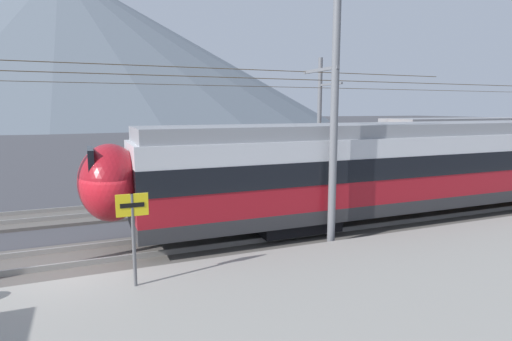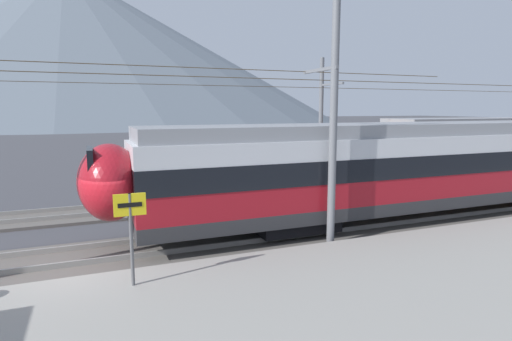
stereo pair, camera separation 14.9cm
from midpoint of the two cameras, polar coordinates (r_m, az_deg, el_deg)
name	(u,v)px [view 2 (the right image)]	position (r m, az deg, el deg)	size (l,w,h in m)	color
ground_plane	(81,275)	(12.32, -22.54, -13.10)	(400.00, 400.00, 0.00)	#424247
track_near	(82,259)	(13.34, -22.52, -11.12)	(120.00, 3.00, 0.28)	#5B5651
track_far	(84,214)	(18.71, -22.37, -5.55)	(120.00, 3.00, 0.28)	#5B5651
train_near_platform	(465,161)	(19.34, 27.01, 1.12)	(29.47, 2.88, 4.27)	#2D2D30
catenary_mast_mid	(331,123)	(13.02, 10.62, 6.41)	(38.52, 2.04, 7.62)	slate
catenary_mast_far_side	(322,120)	(23.35, 9.25, 6.83)	(38.52, 2.26, 7.15)	slate
platform_sign	(130,219)	(9.73, -16.43, -6.34)	(0.70, 0.08, 2.14)	#59595B
mountain_central_peak	(69,46)	(185.46, -24.29, 15.37)	(207.67, 207.67, 57.99)	slate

